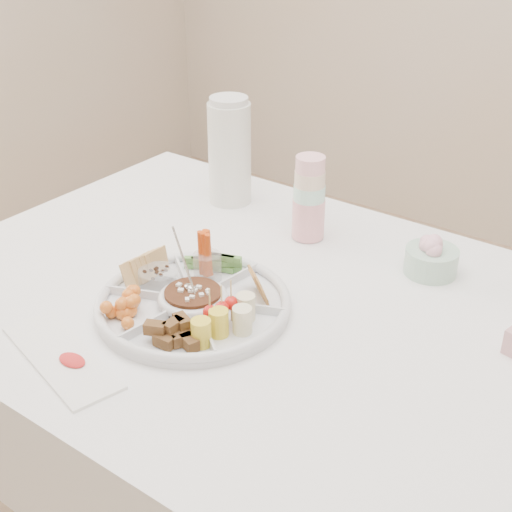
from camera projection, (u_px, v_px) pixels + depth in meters
The scene contains 13 objects.
dining_table at pixel (271, 444), 1.62m from camera, with size 1.52×1.02×0.76m, color white.
party_tray at pixel (193, 301), 1.40m from camera, with size 0.38×0.38×0.04m, color silver.
bean_dip at pixel (193, 298), 1.40m from camera, with size 0.11×0.11×0.04m, color #3A1E11.
tortillas at pixel (256, 282), 1.43m from camera, with size 0.09×0.09×0.05m, color #C08033, non-canonical shape.
carrot_cucumber at pixel (211, 252), 1.49m from camera, with size 0.12×0.12×0.11m, color #D14711, non-canonical shape.
pita_raisins at pixel (150, 269), 1.47m from camera, with size 0.11×0.11×0.06m, color tan, non-canonical shape.
cherries at pixel (127, 306), 1.36m from camera, with size 0.11×0.11×0.04m, color orange, non-canonical shape.
granola_chunks at pixel (171, 333), 1.29m from camera, with size 0.10×0.10×0.04m, color brown, non-canonical shape.
banana_tomato at pixel (240, 311), 1.31m from camera, with size 0.12×0.12×0.10m, color #FEFA6C, non-canonical shape.
cup_stack at pixel (309, 197), 1.64m from camera, with size 0.08×0.08×0.21m, color silver.
thermos at pixel (230, 150), 1.80m from camera, with size 0.11×0.11×0.28m, color silver.
flower_bowl at pixel (432, 255), 1.52m from camera, with size 0.11×0.11×0.09m, color #ADD7BB.
placemat at pixel (61, 357), 1.28m from camera, with size 0.30×0.10×0.01m, color white.
Camera 1 is at (0.69, -0.99, 1.54)m, focal length 50.00 mm.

